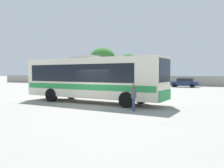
# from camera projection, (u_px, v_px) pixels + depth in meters

# --- Properties ---
(ground_plane) EXTENTS (300.00, 300.00, 0.00)m
(ground_plane) POSITION_uv_depth(u_px,v_px,m) (137.00, 94.00, 25.57)
(ground_plane) COLOR gray
(perimeter_wall) EXTENTS (80.00, 0.30, 1.76)m
(perimeter_wall) POSITION_uv_depth(u_px,v_px,m) (169.00, 81.00, 42.85)
(perimeter_wall) COLOR #9E998C
(perimeter_wall) RESTS_ON ground_plane
(coach_bus_cream_green) EXTENTS (11.55, 3.72, 3.61)m
(coach_bus_cream_green) POSITION_uv_depth(u_px,v_px,m) (91.00, 77.00, 18.03)
(coach_bus_cream_green) COLOR silver
(coach_bus_cream_green) RESTS_ON ground_plane
(attendant_by_bus_door) EXTENTS (0.37, 0.37, 1.62)m
(attendant_by_bus_door) POSITION_uv_depth(u_px,v_px,m) (134.00, 96.00, 13.93)
(attendant_by_bus_door) COLOR #33476B
(attendant_by_bus_door) RESTS_ON ground_plane
(parked_car_leftmost_grey) EXTENTS (4.25, 2.05, 1.48)m
(parked_car_leftmost_grey) POSITION_uv_depth(u_px,v_px,m) (116.00, 81.00, 43.09)
(parked_car_leftmost_grey) COLOR slate
(parked_car_leftmost_grey) RESTS_ON ground_plane
(parked_car_second_white) EXTENTS (4.26, 2.23, 1.47)m
(parked_car_second_white) POSITION_uv_depth(u_px,v_px,m) (148.00, 82.00, 39.98)
(parked_car_second_white) COLOR silver
(parked_car_second_white) RESTS_ON ground_plane
(parked_car_third_dark_blue) EXTENTS (4.52, 2.18, 1.45)m
(parked_car_third_dark_blue) POSITION_uv_depth(u_px,v_px,m) (184.00, 82.00, 37.95)
(parked_car_third_dark_blue) COLOR navy
(parked_car_third_dark_blue) RESTS_ON ground_plane
(roadside_tree_left) EXTENTS (5.55, 5.55, 7.81)m
(roadside_tree_left) POSITION_uv_depth(u_px,v_px,m) (102.00, 59.00, 50.79)
(roadside_tree_left) COLOR brown
(roadside_tree_left) RESTS_ON ground_plane
(roadside_tree_midleft) EXTENTS (3.58, 3.58, 6.41)m
(roadside_tree_midleft) POSITION_uv_depth(u_px,v_px,m) (128.00, 61.00, 50.25)
(roadside_tree_midleft) COLOR brown
(roadside_tree_midleft) RESTS_ON ground_plane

